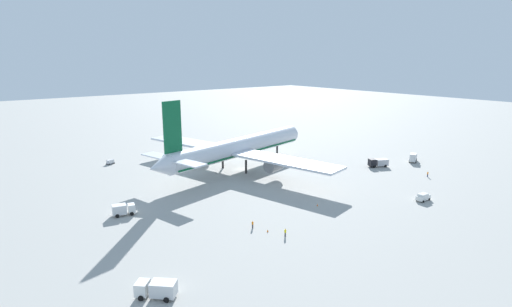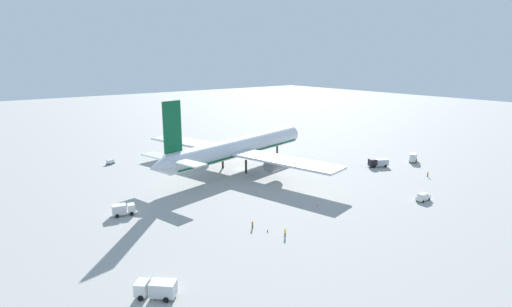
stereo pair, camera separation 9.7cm
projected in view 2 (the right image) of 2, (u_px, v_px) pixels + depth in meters
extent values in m
plane|color=#9E9E99|center=(240.00, 169.00, 135.57)|extent=(600.00, 600.00, 0.00)
cylinder|color=silver|center=(240.00, 147.00, 133.83)|extent=(59.53, 19.43, 6.31)
cone|color=silver|center=(295.00, 133.00, 158.19)|extent=(6.30, 7.15, 6.18)
cone|color=silver|center=(159.00, 167.00, 108.99)|extent=(7.49, 7.25, 5.99)
cube|color=#0C5933|center=(172.00, 127.00, 110.49)|extent=(5.96, 1.82, 14.25)
cube|color=silver|center=(158.00, 156.00, 116.07)|extent=(6.67, 11.38, 0.36)
cube|color=silver|center=(188.00, 163.00, 108.34)|extent=(6.67, 11.38, 0.36)
cube|color=silver|center=(191.00, 143.00, 144.51)|extent=(16.57, 36.11, 0.70)
cylinder|color=slate|center=(204.00, 151.00, 142.59)|extent=(5.51, 5.07, 4.12)
cube|color=silver|center=(286.00, 161.00, 119.09)|extent=(16.57, 36.11, 0.70)
cylinder|color=slate|center=(273.00, 165.00, 123.62)|extent=(5.77, 5.04, 4.03)
cylinder|color=black|center=(277.00, 151.00, 150.79)|extent=(0.70, 0.70, 4.41)
cylinder|color=black|center=(223.00, 162.00, 135.99)|extent=(0.70, 0.70, 4.41)
cylinder|color=black|center=(246.00, 167.00, 129.65)|extent=(0.70, 0.70, 4.41)
cube|color=#0C5933|center=(240.00, 152.00, 134.23)|extent=(57.14, 18.59, 0.50)
cube|color=#999EA5|center=(414.00, 156.00, 146.16)|extent=(2.40, 2.58, 2.05)
cube|color=silver|center=(413.00, 157.00, 143.46)|extent=(3.99, 3.36, 2.68)
cube|color=black|center=(414.00, 155.00, 146.55)|extent=(0.84, 1.58, 0.90)
cylinder|color=black|center=(410.00, 159.00, 146.68)|extent=(0.94, 0.67, 0.90)
cylinder|color=black|center=(416.00, 160.00, 145.81)|extent=(0.94, 0.67, 0.90)
cylinder|color=black|center=(409.00, 161.00, 143.57)|extent=(0.94, 0.67, 0.90)
cylinder|color=black|center=(416.00, 162.00, 142.70)|extent=(0.94, 0.67, 0.90)
cube|color=white|center=(142.00, 288.00, 62.82)|extent=(3.06, 3.07, 2.05)
cube|color=silver|center=(163.00, 288.00, 62.43)|extent=(4.49, 4.47, 2.24)
cube|color=black|center=(138.00, 284.00, 62.78)|extent=(1.49, 1.53, 0.90)
cylinder|color=black|center=(141.00, 298.00, 61.86)|extent=(0.85, 0.84, 0.90)
cylinder|color=black|center=(147.00, 289.00, 64.22)|extent=(0.85, 0.84, 0.90)
cylinder|color=black|center=(166.00, 300.00, 61.42)|extent=(0.85, 0.84, 0.90)
cylinder|color=black|center=(171.00, 291.00, 63.78)|extent=(0.85, 0.84, 0.90)
cube|color=black|center=(372.00, 162.00, 137.12)|extent=(2.83, 3.04, 2.39)
cube|color=#B2B2B7|center=(382.00, 162.00, 137.90)|extent=(4.73, 3.94, 2.15)
cube|color=black|center=(370.00, 161.00, 136.83)|extent=(0.94, 1.88, 1.05)
cylinder|color=black|center=(374.00, 167.00, 136.28)|extent=(0.94, 0.66, 0.90)
cylinder|color=black|center=(371.00, 165.00, 138.59)|extent=(0.94, 0.66, 0.90)
cylinder|color=black|center=(385.00, 166.00, 137.18)|extent=(0.94, 0.66, 0.90)
cylinder|color=black|center=(382.00, 164.00, 139.49)|extent=(0.94, 0.66, 0.90)
cube|color=white|center=(131.00, 208.00, 96.11)|extent=(2.00, 2.56, 2.01)
cube|color=silver|center=(119.00, 209.00, 94.95)|extent=(3.59, 2.92, 2.24)
cube|color=black|center=(134.00, 206.00, 96.21)|extent=(0.50, 1.88, 0.89)
cylinder|color=black|center=(130.00, 211.00, 97.28)|extent=(0.94, 0.49, 0.90)
cylinder|color=black|center=(132.00, 214.00, 95.28)|extent=(0.94, 0.49, 0.90)
cylinder|color=black|center=(116.00, 213.00, 95.94)|extent=(0.94, 0.49, 0.90)
cylinder|color=black|center=(117.00, 216.00, 93.93)|extent=(0.94, 0.49, 0.90)
cube|color=white|center=(423.00, 197.00, 105.14)|extent=(4.24, 1.93, 1.10)
cube|color=white|center=(423.00, 195.00, 104.82)|extent=(2.72, 1.71, 0.55)
cylinder|color=black|center=(423.00, 197.00, 106.79)|extent=(0.64, 0.23, 0.64)
cylinder|color=black|center=(429.00, 199.00, 105.35)|extent=(0.64, 0.23, 0.64)
cylinder|color=black|center=(417.00, 200.00, 105.17)|extent=(0.64, 0.23, 0.64)
cylinder|color=black|center=(423.00, 202.00, 103.73)|extent=(0.64, 0.23, 0.64)
cube|color=#595B60|center=(110.00, 163.00, 141.49)|extent=(3.17, 2.33, 0.15)
cylinder|color=#333338|center=(114.00, 162.00, 142.93)|extent=(0.59, 0.29, 0.08)
cube|color=silver|center=(110.00, 161.00, 141.33)|extent=(2.69, 2.03, 1.18)
cylinder|color=black|center=(112.00, 163.00, 142.76)|extent=(0.42, 0.25, 0.40)
cylinder|color=black|center=(114.00, 163.00, 142.05)|extent=(0.42, 0.25, 0.40)
cylinder|color=black|center=(107.00, 164.00, 140.96)|extent=(0.42, 0.25, 0.40)
cylinder|color=black|center=(109.00, 164.00, 140.25)|extent=(0.42, 0.25, 0.40)
cylinder|color=navy|center=(428.00, 176.00, 126.15)|extent=(0.45, 0.45, 0.87)
cylinder|color=orange|center=(428.00, 173.00, 125.97)|extent=(0.57, 0.57, 0.65)
sphere|color=beige|center=(428.00, 172.00, 125.87)|extent=(0.23, 0.23, 0.23)
cylinder|color=#3F3F47|center=(252.00, 226.00, 88.33)|extent=(0.36, 0.36, 0.83)
cylinder|color=orange|center=(252.00, 223.00, 88.16)|extent=(0.45, 0.45, 0.62)
sphere|color=beige|center=(252.00, 221.00, 88.06)|extent=(0.23, 0.23, 0.23)
cylinder|color=#3F3F47|center=(285.00, 235.00, 84.11)|extent=(0.44, 0.44, 0.88)
cylinder|color=yellow|center=(285.00, 231.00, 83.93)|extent=(0.55, 0.55, 0.66)
sphere|color=tan|center=(285.00, 229.00, 83.83)|extent=(0.24, 0.24, 0.24)
cone|color=orange|center=(317.00, 205.00, 101.45)|extent=(0.36, 0.36, 0.55)
cone|color=orange|center=(268.00, 231.00, 86.41)|extent=(0.36, 0.36, 0.55)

